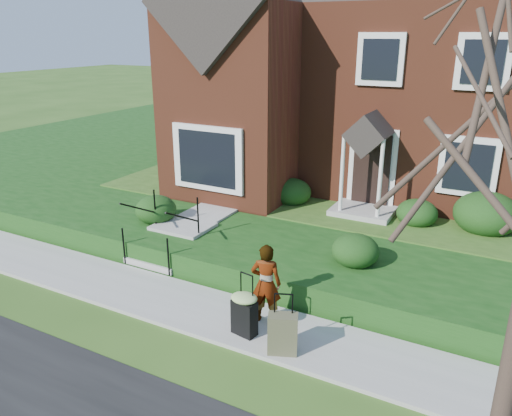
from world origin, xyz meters
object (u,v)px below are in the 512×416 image
Objects in this scene: woman at (266,284)px; suitcase_black at (244,311)px; front_steps at (172,239)px; suitcase_olive at (283,334)px.

woman is 0.67m from suitcase_black.
suitcase_black is at bearing -33.87° from front_steps.
front_steps is at bearing -40.81° from woman.
front_steps is 3.80m from woman.
suitcase_olive is at bearing -29.92° from front_steps.
front_steps is 1.29× the size of woman.
suitcase_black is (3.27, -2.20, 0.07)m from front_steps.
front_steps is 4.75m from suitcase_olive.
suitcase_olive is (4.12, -2.37, -0.03)m from front_steps.
suitcase_black reaches higher than suitcase_olive.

